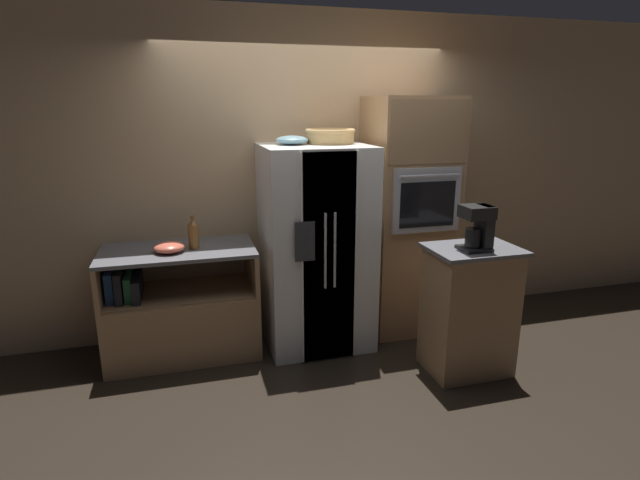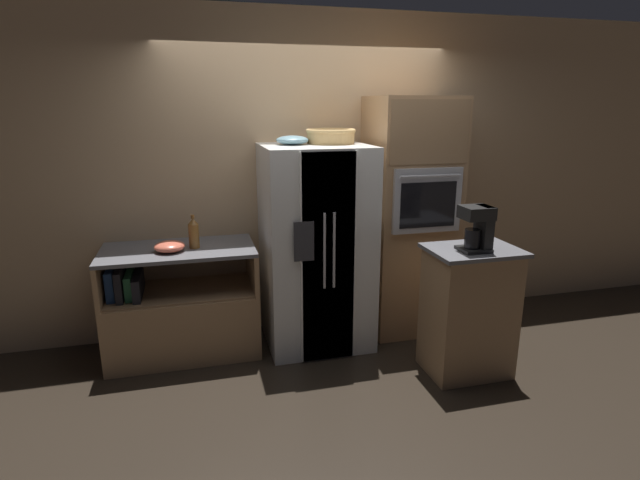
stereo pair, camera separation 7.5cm
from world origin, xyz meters
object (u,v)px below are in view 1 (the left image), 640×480
wall_oven (408,216)px  coffee_maker (479,226)px  fruit_bowl (292,140)px  wicker_basket (330,136)px  mixing_bowl (169,247)px  bottle_tall (193,234)px  refrigerator (316,247)px

wall_oven → coffee_maker: bearing=-84.2°
wall_oven → fruit_bowl: size_ratio=7.93×
wall_oven → wicker_basket: wall_oven is taller
wicker_basket → fruit_bowl: size_ratio=1.58×
wicker_basket → mixing_bowl: wicker_basket is taller
wicker_basket → mixing_bowl: (-1.34, -0.12, -0.82)m
wall_oven → coffee_maker: wall_oven is taller
wall_oven → coffee_maker: (0.10, -0.95, 0.13)m
wicker_basket → bottle_tall: bearing=-177.1°
fruit_bowl → coffee_maker: size_ratio=0.80×
refrigerator → mixing_bowl: refrigerator is taller
wicker_basket → bottle_tall: wicker_basket is taller
fruit_bowl → coffee_maker: bearing=-39.5°
fruit_bowl → mixing_bowl: fruit_bowl is taller
mixing_bowl → refrigerator: bearing=0.4°
bottle_tall → mixing_bowl: 0.21m
wall_oven → bottle_tall: size_ratio=7.71×
wall_oven → coffee_maker: 0.96m
refrigerator → fruit_bowl: (-0.18, 0.08, 0.89)m
fruit_bowl → bottle_tall: fruit_bowl is taller
wall_oven → mixing_bowl: (-2.06, -0.09, -0.10)m
refrigerator → fruit_bowl: fruit_bowl is taller
mixing_bowl → coffee_maker: coffee_maker is taller
wicker_basket → bottle_tall: 1.37m
bottle_tall → coffee_maker: coffee_maker is taller
fruit_bowl → bottle_tall: 1.09m
coffee_maker → wicker_basket: bearing=130.1°
wicker_basket → fruit_bowl: bearing=-175.3°
refrigerator → fruit_bowl: bearing=155.1°
refrigerator → wicker_basket: bearing=35.2°
wicker_basket → wall_oven: bearing=-2.3°
wall_oven → mixing_bowl: wall_oven is taller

